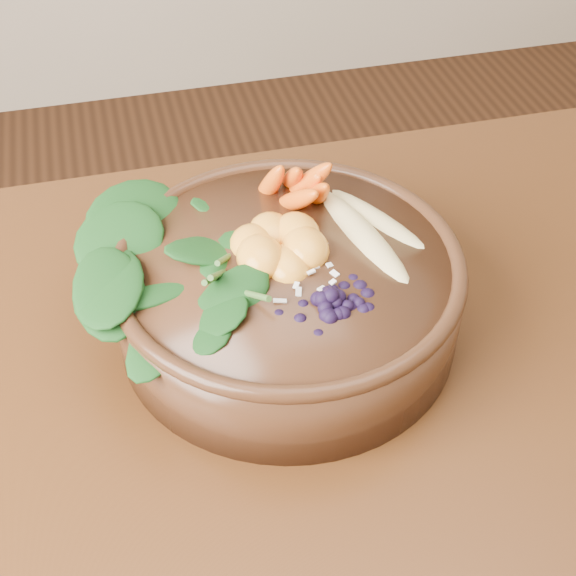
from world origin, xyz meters
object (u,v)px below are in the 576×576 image
dining_table (564,445)px  carrot_cluster (294,155)px  kale_heap (204,218)px  banana_halves (371,213)px  mandarin_cluster (279,233)px  blueberry_pile (332,284)px  stoneware_bowl (288,296)px

dining_table → carrot_cluster: (-0.22, 0.24, 0.22)m
kale_heap → banana_halves: size_ratio=1.13×
kale_heap → mandarin_cluster: 0.07m
dining_table → kale_heap: bearing=149.3°
dining_table → blueberry_pile: size_ratio=10.68×
stoneware_bowl → kale_heap: 0.11m
stoneware_bowl → blueberry_pile: bearing=-70.8°
dining_table → blueberry_pile: 0.31m
dining_table → stoneware_bowl: size_ratio=4.93×
stoneware_bowl → banana_halves: 0.11m
carrot_cluster → banana_halves: size_ratio=0.48×
banana_halves → blueberry_pile: (-0.07, -0.09, 0.01)m
stoneware_bowl → banana_halves: size_ratio=1.73×
stoneware_bowl → banana_halves: bearing=19.0°
banana_halves → kale_heap: bearing=156.5°
kale_heap → banana_halves: kale_heap is taller
dining_table → banana_halves: (-0.16, 0.17, 0.20)m
stoneware_bowl → dining_table: bearing=-28.9°
banana_halves → dining_table: bearing=-62.5°
mandarin_cluster → dining_table: bearing=-31.9°
dining_table → mandarin_cluster: bearing=148.1°
kale_heap → carrot_cluster: bearing=26.8°
kale_heap → blueberry_pile: 0.14m
mandarin_cluster → blueberry_pile: size_ratio=0.69×
banana_halves → blueberry_pile: blueberry_pile is taller
dining_table → banana_halves: banana_halves is taller
carrot_cluster → mandarin_cluster: 0.09m
blueberry_pile → stoneware_bowl: bearing=109.2°
stoneware_bowl → mandarin_cluster: 0.06m
stoneware_bowl → mandarin_cluster: (-0.00, 0.02, 0.06)m
carrot_cluster → banana_halves: bearing=-66.9°
mandarin_cluster → stoneware_bowl: bearing=-80.1°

